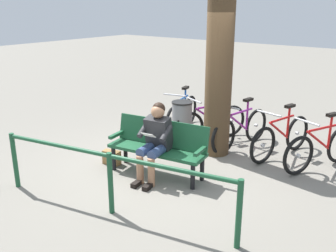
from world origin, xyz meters
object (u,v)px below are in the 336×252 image
object	(u,v)px
bench	(159,144)
bicycle_red	(182,115)
handbag	(112,157)
bicycle_orange	(281,137)
bicycle_silver	(321,148)
litter_bin	(182,123)
bicycle_black	(241,129)
person_reading	(155,138)
bicycle_green	(211,123)
tree_trunk	(219,69)

from	to	relation	value
bench	bicycle_red	distance (m)	2.20
handbag	bicycle_orange	size ratio (longest dim) A/B	0.18
bicycle_silver	litter_bin	bearing A→B (deg)	-56.48
litter_bin	bicycle_red	world-z (taller)	bicycle_red
bench	bicycle_red	size ratio (longest dim) A/B	1.01
bicycle_silver	bicycle_black	world-z (taller)	same
bench	bicycle_silver	distance (m)	2.68
bench	bicycle_orange	size ratio (longest dim) A/B	1.00
person_reading	bicycle_green	distance (m)	2.02
person_reading	bicycle_orange	world-z (taller)	person_reading
person_reading	tree_trunk	xyz separation A→B (m)	(-0.22, -1.48, 0.88)
bench	tree_trunk	world-z (taller)	tree_trunk
bicycle_silver	bicycle_red	xyz separation A→B (m)	(2.96, -0.19, 0.00)
bicycle_green	tree_trunk	bearing A→B (deg)	63.84
bicycle_silver	bicycle_orange	world-z (taller)	same
bicycle_silver	bicycle_black	xyz separation A→B (m)	(1.50, -0.06, 0.00)
handbag	tree_trunk	world-z (taller)	tree_trunk
person_reading	bicycle_black	xyz separation A→B (m)	(-0.44, -2.00, -0.31)
handbag	bench	bearing A→B (deg)	-165.69
person_reading	bicycle_silver	bearing A→B (deg)	-144.13
person_reading	bicycle_black	size ratio (longest dim) A/B	0.72
litter_bin	bicycle_silver	bearing A→B (deg)	-169.37
bicycle_orange	bicycle_green	xyz separation A→B (m)	(1.43, 0.05, 0.00)
bench	bicycle_green	size ratio (longest dim) A/B	1.06
bench	handbag	world-z (taller)	bench
handbag	litter_bin	bearing A→B (deg)	-103.70
bicycle_black	bicycle_orange	bearing A→B (deg)	101.79
tree_trunk	bicycle_black	world-z (taller)	tree_trunk
tree_trunk	bicycle_green	xyz separation A→B (m)	(0.43, -0.51, -1.19)
tree_trunk	litter_bin	bearing A→B (deg)	0.56
person_reading	litter_bin	distance (m)	1.59
litter_bin	bicycle_silver	xyz separation A→B (m)	(-2.49, -0.47, -0.07)
tree_trunk	bicycle_red	world-z (taller)	tree_trunk
bicycle_black	bicycle_green	size ratio (longest dim) A/B	1.07
handbag	tree_trunk	xyz separation A→B (m)	(-1.15, -1.54, 1.43)
bicycle_black	bicycle_green	xyz separation A→B (m)	(0.65, 0.01, 0.00)
person_reading	bicycle_silver	size ratio (longest dim) A/B	0.76
litter_bin	bicycle_orange	xyz separation A→B (m)	(-1.77, -0.56, -0.07)
bicycle_silver	bicycle_green	bearing A→B (deg)	-68.41
handbag	bicycle_green	size ratio (longest dim) A/B	0.19
bicycle_silver	tree_trunk	bearing A→B (deg)	-52.13
person_reading	litter_bin	size ratio (longest dim) A/B	1.41
person_reading	bicycle_black	world-z (taller)	person_reading
person_reading	bicycle_green	size ratio (longest dim) A/B	0.77
bicycle_silver	person_reading	bearing A→B (deg)	-22.09
handbag	bicycle_black	world-z (taller)	bicycle_black
person_reading	bicycle_green	xyz separation A→B (m)	(0.21, -1.99, -0.31)
tree_trunk	bicycle_green	distance (m)	1.36
bicycle_black	bicycle_red	xyz separation A→B (m)	(1.47, -0.13, 0.00)
handbag	litter_bin	xyz separation A→B (m)	(-0.37, -1.54, 0.31)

